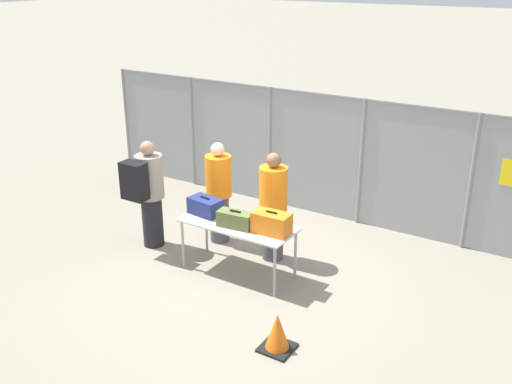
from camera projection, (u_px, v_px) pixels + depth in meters
The scene contains 11 objects.
ground_plane at pixel (240, 265), 8.54m from camera, with size 120.00×120.00×0.00m, color gray.
fence_section at pixel (315, 152), 9.98m from camera, with size 8.98×0.07×2.19m.
inspection_table at pixel (238, 228), 8.08m from camera, with size 1.68×0.70×0.78m.
suitcase_navy at pixel (205, 206), 8.32m from camera, with size 0.52×0.35×0.27m.
suitcase_olive at pixel (235, 219), 7.92m from camera, with size 0.53×0.27×0.25m.
suitcase_orange at pixel (272, 223), 7.73m from camera, with size 0.52×0.30×0.32m.
traveler_hooded at pixel (148, 191), 8.78m from camera, with size 0.43×0.66×1.73m.
security_worker_near at pixel (273, 205), 8.45m from camera, with size 0.42×0.42×1.69m.
security_worker_far at pixel (219, 191), 9.02m from camera, with size 0.41×0.41×1.66m.
utility_trailer at pixel (406, 184), 10.58m from camera, with size 4.33×1.84×0.69m.
traffic_cone at pixel (277, 333), 6.60m from camera, with size 0.38×0.38×0.47m.
Camera 1 is at (4.18, -6.26, 4.19)m, focal length 40.00 mm.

